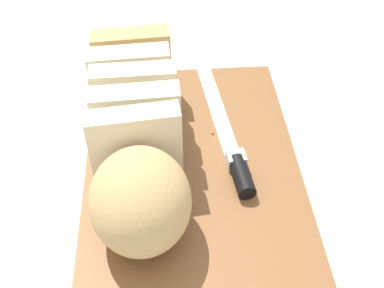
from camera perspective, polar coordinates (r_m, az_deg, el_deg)
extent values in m
plane|color=beige|center=(0.59, 0.00, -3.47)|extent=(3.00, 3.00, 0.00)
cube|color=brown|center=(0.58, 0.00, -2.78)|extent=(0.38, 0.26, 0.02)
ellipsoid|color=tan|center=(0.48, -6.33, -6.87)|extent=(0.12, 0.11, 0.10)
cube|color=beige|center=(0.53, -6.87, -0.43)|extent=(0.04, 0.10, 0.10)
cube|color=beige|center=(0.55, -6.69, 2.53)|extent=(0.03, 0.10, 0.10)
cube|color=beige|center=(0.58, -6.91, 5.17)|extent=(0.03, 0.10, 0.10)
cube|color=beige|center=(0.61, -7.47, 7.51)|extent=(0.04, 0.10, 0.10)
cube|color=tan|center=(0.64, -7.26, 9.69)|extent=(0.04, 0.10, 0.10)
cube|color=silver|center=(0.65, 2.82, 5.02)|extent=(0.23, 0.04, 0.00)
cylinder|color=black|center=(0.55, 6.11, -3.94)|extent=(0.06, 0.03, 0.02)
cube|color=silver|center=(0.57, 5.40, -1.97)|extent=(0.02, 0.02, 0.02)
sphere|color=tan|center=(0.61, 2.51, 1.36)|extent=(0.00, 0.00, 0.00)
sphere|color=tan|center=(0.58, -1.97, -1.22)|extent=(0.00, 0.00, 0.00)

